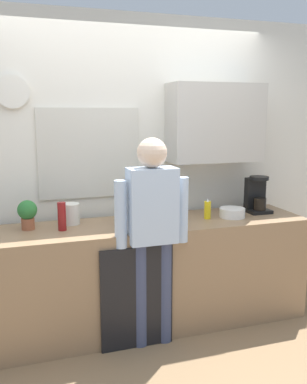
% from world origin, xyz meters
% --- Properties ---
extents(ground_plane, '(8.00, 8.00, 0.00)m').
position_xyz_m(ground_plane, '(0.00, 0.00, 0.00)').
color(ground_plane, '#8C6D4C').
extents(kitchen_counter, '(2.82, 0.64, 0.89)m').
position_xyz_m(kitchen_counter, '(0.00, 0.30, 0.44)').
color(kitchen_counter, '#937251').
rests_on(kitchen_counter, ground_plane).
extents(dishwasher_panel, '(0.56, 0.02, 0.80)m').
position_xyz_m(dishwasher_panel, '(-0.13, -0.03, 0.40)').
color(dishwasher_panel, black).
rests_on(dishwasher_panel, ground_plane).
extents(back_wall_assembly, '(4.42, 0.42, 2.60)m').
position_xyz_m(back_wall_assembly, '(0.09, 0.70, 1.36)').
color(back_wall_assembly, silver).
rests_on(back_wall_assembly, ground_plane).
extents(coffee_maker, '(0.20, 0.20, 0.33)m').
position_xyz_m(coffee_maker, '(1.12, 0.37, 1.03)').
color(coffee_maker, black).
rests_on(coffee_maker, kitchen_counter).
extents(bottle_dark_sauce, '(0.06, 0.06, 0.18)m').
position_xyz_m(bottle_dark_sauce, '(-0.16, 0.32, 0.98)').
color(bottle_dark_sauce, black).
rests_on(bottle_dark_sauce, kitchen_counter).
extents(bottle_red_vinegar, '(0.06, 0.06, 0.22)m').
position_xyz_m(bottle_red_vinegar, '(-0.63, 0.30, 1.00)').
color(bottle_red_vinegar, maroon).
rests_on(bottle_red_vinegar, kitchen_counter).
extents(bottle_green_wine, '(0.07, 0.07, 0.30)m').
position_xyz_m(bottle_green_wine, '(0.11, 0.46, 1.04)').
color(bottle_green_wine, '#195923').
rests_on(bottle_green_wine, kitchen_counter).
extents(cup_blue_mug, '(0.08, 0.08, 0.10)m').
position_xyz_m(cup_blue_mug, '(-0.15, 0.22, 0.94)').
color(cup_blue_mug, '#3351B2').
rests_on(cup_blue_mug, kitchen_counter).
extents(cup_white_mug, '(0.08, 0.08, 0.09)m').
position_xyz_m(cup_white_mug, '(0.37, 0.37, 0.93)').
color(cup_white_mug, white).
rests_on(cup_white_mug, kitchen_counter).
extents(cup_yellow_cup, '(0.07, 0.07, 0.08)m').
position_xyz_m(cup_yellow_cup, '(0.20, 0.14, 0.93)').
color(cup_yellow_cup, yellow).
rests_on(cup_yellow_cup, kitchen_counter).
extents(mixing_bowl, '(0.22, 0.22, 0.08)m').
position_xyz_m(mixing_bowl, '(0.81, 0.26, 0.93)').
color(mixing_bowl, white).
rests_on(mixing_bowl, kitchen_counter).
extents(potted_plant, '(0.15, 0.15, 0.23)m').
position_xyz_m(potted_plant, '(-0.88, 0.41, 1.02)').
color(potted_plant, '#9E5638').
rests_on(potted_plant, kitchen_counter).
extents(dish_soap, '(0.06, 0.06, 0.18)m').
position_xyz_m(dish_soap, '(0.59, 0.28, 0.96)').
color(dish_soap, yellow).
rests_on(dish_soap, kitchen_counter).
extents(storage_canister, '(0.14, 0.14, 0.17)m').
position_xyz_m(storage_canister, '(-0.54, 0.46, 0.97)').
color(storage_canister, silver).
rests_on(storage_canister, kitchen_counter).
extents(person_at_sink, '(0.57, 0.22, 1.60)m').
position_xyz_m(person_at_sink, '(0.00, 0.00, 0.95)').
color(person_at_sink, '#3F4766').
rests_on(person_at_sink, ground_plane).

